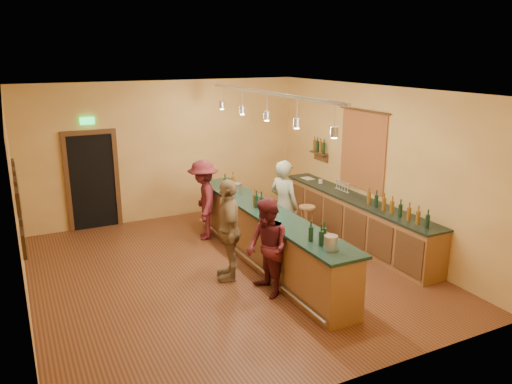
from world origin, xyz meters
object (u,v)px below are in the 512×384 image
customer_a (267,248)px  bar_stool (307,213)px  bartender (284,206)px  back_counter (355,219)px  tasting_bar (266,233)px  customer_c (204,200)px  customer_b (229,230)px

customer_a → bar_stool: size_ratio=2.28×
customer_a → bartender: bearing=142.5°
back_counter → bartender: (-1.53, 0.30, 0.42)m
back_counter → customer_a: (-2.72, -1.27, 0.32)m
back_counter → tasting_bar: 2.19m
back_counter → customer_a: bearing=-155.0°
bartender → customer_c: bearing=22.3°
tasting_bar → bar_stool: tasting_bar is taller
tasting_bar → customer_b: customer_b is taller
back_counter → bar_stool: back_counter is taller
customer_b → tasting_bar: bearing=125.3°
tasting_bar → bartender: bartender is taller
customer_c → customer_b: bearing=7.9°
tasting_bar → customer_b: bearing=-163.8°
customer_a → customer_c: size_ratio=0.96×
back_counter → customer_c: 3.17m
customer_a → customer_b: bearing=-160.3°
customer_a → customer_b: 0.90m
bartender → bar_stool: bartender is taller
bartender → customer_a: (-1.19, -1.57, -0.11)m
customer_a → customer_c: customer_c is taller
bartender → customer_c: 1.76m
back_counter → customer_c: customer_c is taller
bartender → customer_a: bartender is taller
bartender → bar_stool: bearing=-87.5°
back_counter → tasting_bar: tasting_bar is taller
customer_b → back_counter: bearing=117.1°
customer_c → bar_stool: 2.18m
customer_c → bar_stool: (1.93, -0.98, -0.28)m
tasting_bar → customer_c: customer_c is taller
back_counter → customer_a: size_ratio=2.83×
tasting_bar → customer_b: size_ratio=2.87×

